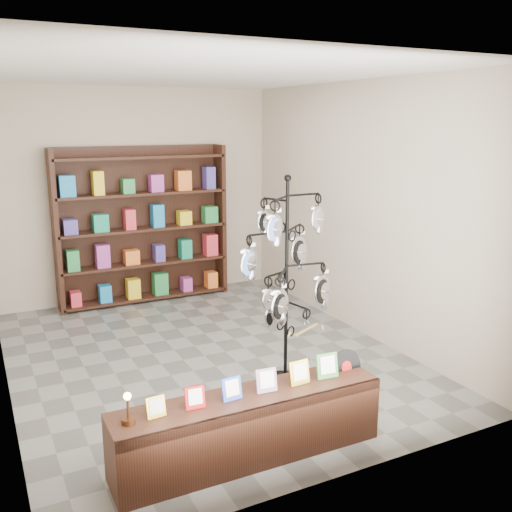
{
  "coord_description": "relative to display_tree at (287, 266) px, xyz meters",
  "views": [
    {
      "loc": [
        -2.15,
        -5.52,
        2.55
      ],
      "look_at": [
        0.13,
        -1.0,
        1.34
      ],
      "focal_mm": 40.0,
      "sensor_mm": 36.0,
      "label": 1
    }
  ],
  "objects": [
    {
      "name": "front_shelf",
      "position": [
        -0.89,
        -1.01,
        -0.93
      ],
      "size": [
        2.13,
        0.45,
        0.75
      ],
      "rotation": [
        0.0,
        0.0,
        -0.01
      ],
      "color": "black",
      "rests_on": "ground"
    },
    {
      "name": "ground",
      "position": [
        -0.48,
        0.97,
        -1.19
      ],
      "size": [
        5.0,
        5.0,
        0.0
      ],
      "primitive_type": "plane",
      "color": "slate",
      "rests_on": "ground"
    },
    {
      "name": "room_envelope",
      "position": [
        -0.48,
        0.97,
        0.66
      ],
      "size": [
        5.0,
        5.0,
        5.0
      ],
      "color": "#BAA996",
      "rests_on": "ground"
    },
    {
      "name": "display_tree",
      "position": [
        0.0,
        0.0,
        0.0
      ],
      "size": [
        1.12,
        1.12,
        2.06
      ],
      "rotation": [
        0.0,
        0.0,
        0.38
      ],
      "color": "black",
      "rests_on": "ground"
    },
    {
      "name": "back_shelving",
      "position": [
        -0.48,
        3.26,
        -0.16
      ],
      "size": [
        2.42,
        0.36,
        2.2
      ],
      "color": "black",
      "rests_on": "ground"
    }
  ]
}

